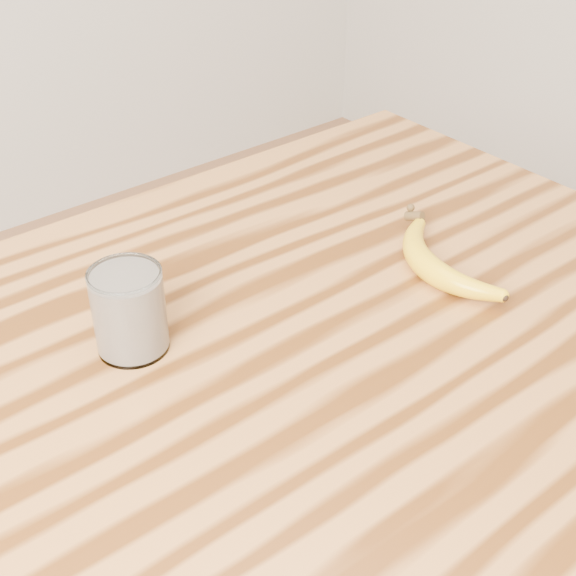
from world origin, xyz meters
TOP-DOWN VIEW (x-y plane):
  - table at (0.00, 0.00)m, footprint 1.20×0.80m
  - smoothie_glass at (-0.07, 0.10)m, footprint 0.08×0.08m
  - banana at (0.27, -0.00)m, footprint 0.16×0.28m

SIDE VIEW (x-z plane):
  - table at x=0.00m, z-range 0.32..1.22m
  - banana at x=0.27m, z-range 0.90..0.93m
  - smoothie_glass at x=-0.07m, z-range 0.90..1.00m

